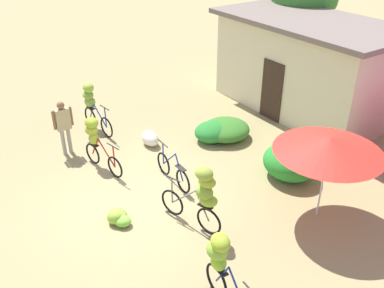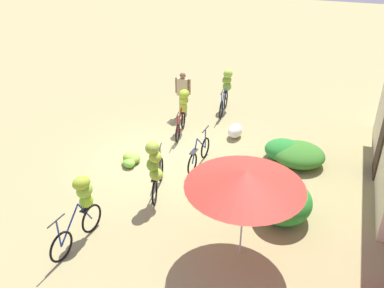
{
  "view_description": "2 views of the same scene",
  "coord_description": "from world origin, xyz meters",
  "px_view_note": "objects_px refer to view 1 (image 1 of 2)",
  "views": [
    {
      "loc": [
        7.74,
        -3.81,
        6.4
      ],
      "look_at": [
        -0.03,
        1.62,
        1.04
      ],
      "focal_mm": 39.82,
      "sensor_mm": 36.0,
      "label": 1
    },
    {
      "loc": [
        9.49,
        4.48,
        6.31
      ],
      "look_at": [
        0.04,
        0.93,
        0.76
      ],
      "focal_mm": 38.32,
      "sensor_mm": 36.0,
      "label": 2
    }
  ],
  "objects_px": {
    "market_umbrella": "(329,145)",
    "bicycle_by_shop": "(202,193)",
    "banana_pile_on_ground": "(118,217)",
    "bicycle_rightmost": "(223,266)",
    "building_low": "(306,65)",
    "bicycle_center_loaded": "(173,171)",
    "bicycle_leftmost": "(91,102)",
    "person_vendor": "(63,122)",
    "bicycle_near_pile": "(95,138)",
    "produce_sack": "(150,138)"
  },
  "relations": [
    {
      "from": "bicycle_leftmost",
      "to": "bicycle_by_shop",
      "type": "bearing_deg",
      "value": -0.54
    },
    {
      "from": "building_low",
      "to": "banana_pile_on_ground",
      "type": "height_order",
      "value": "building_low"
    },
    {
      "from": "banana_pile_on_ground",
      "to": "bicycle_rightmost",
      "type": "bearing_deg",
      "value": 9.89
    },
    {
      "from": "bicycle_by_shop",
      "to": "bicycle_rightmost",
      "type": "xyz_separation_m",
      "value": [
        1.85,
        -0.89,
        -0.08
      ]
    },
    {
      "from": "bicycle_leftmost",
      "to": "person_vendor",
      "type": "height_order",
      "value": "person_vendor"
    },
    {
      "from": "bicycle_rightmost",
      "to": "market_umbrella",
      "type": "bearing_deg",
      "value": 101.33
    },
    {
      "from": "bicycle_by_shop",
      "to": "person_vendor",
      "type": "xyz_separation_m",
      "value": [
        -4.97,
        -1.24,
        0.01
      ]
    },
    {
      "from": "market_umbrella",
      "to": "bicycle_center_loaded",
      "type": "height_order",
      "value": "market_umbrella"
    },
    {
      "from": "building_low",
      "to": "bicycle_rightmost",
      "type": "distance_m",
      "value": 9.24
    },
    {
      "from": "bicycle_leftmost",
      "to": "produce_sack",
      "type": "xyz_separation_m",
      "value": [
        2.03,
        0.93,
        -0.69
      ]
    },
    {
      "from": "market_umbrella",
      "to": "bicycle_by_shop",
      "type": "bearing_deg",
      "value": -114.86
    },
    {
      "from": "bicycle_by_shop",
      "to": "bicycle_near_pile",
      "type": "bearing_deg",
      "value": -168.39
    },
    {
      "from": "building_low",
      "to": "bicycle_leftmost",
      "type": "bearing_deg",
      "value": -112.31
    },
    {
      "from": "building_low",
      "to": "produce_sack",
      "type": "xyz_separation_m",
      "value": [
        -0.73,
        -5.78,
        -1.38
      ]
    },
    {
      "from": "market_umbrella",
      "to": "bicycle_by_shop",
      "type": "relative_size",
      "value": 1.42
    },
    {
      "from": "bicycle_rightmost",
      "to": "produce_sack",
      "type": "height_order",
      "value": "bicycle_rightmost"
    },
    {
      "from": "bicycle_rightmost",
      "to": "bicycle_leftmost",
      "type": "bearing_deg",
      "value": 173.14
    },
    {
      "from": "building_low",
      "to": "produce_sack",
      "type": "relative_size",
      "value": 9.25
    },
    {
      "from": "person_vendor",
      "to": "bicycle_leftmost",
      "type": "bearing_deg",
      "value": 129.25
    },
    {
      "from": "banana_pile_on_ground",
      "to": "person_vendor",
      "type": "height_order",
      "value": "person_vendor"
    },
    {
      "from": "bicycle_by_shop",
      "to": "building_low",
      "type": "bearing_deg",
      "value": 115.83
    },
    {
      "from": "bicycle_rightmost",
      "to": "produce_sack",
      "type": "bearing_deg",
      "value": 162.2
    },
    {
      "from": "bicycle_near_pile",
      "to": "bicycle_center_loaded",
      "type": "height_order",
      "value": "bicycle_near_pile"
    },
    {
      "from": "market_umbrella",
      "to": "bicycle_rightmost",
      "type": "height_order",
      "value": "market_umbrella"
    },
    {
      "from": "person_vendor",
      "to": "banana_pile_on_ground",
      "type": "bearing_deg",
      "value": -3.05
    },
    {
      "from": "bicycle_leftmost",
      "to": "bicycle_near_pile",
      "type": "xyz_separation_m",
      "value": [
        2.21,
        -0.84,
        -0.03
      ]
    },
    {
      "from": "bicycle_by_shop",
      "to": "banana_pile_on_ground",
      "type": "distance_m",
      "value": 2.1
    },
    {
      "from": "market_umbrella",
      "to": "bicycle_rightmost",
      "type": "bearing_deg",
      "value": -78.67
    },
    {
      "from": "bicycle_rightmost",
      "to": "building_low",
      "type": "bearing_deg",
      "value": 123.77
    },
    {
      "from": "bicycle_leftmost",
      "to": "banana_pile_on_ground",
      "type": "height_order",
      "value": "bicycle_leftmost"
    },
    {
      "from": "produce_sack",
      "to": "person_vendor",
      "type": "relative_size",
      "value": 0.43
    },
    {
      "from": "building_low",
      "to": "bicycle_center_loaded",
      "type": "relative_size",
      "value": 3.97
    },
    {
      "from": "market_umbrella",
      "to": "bicycle_leftmost",
      "type": "relative_size",
      "value": 1.44
    },
    {
      "from": "bicycle_leftmost",
      "to": "bicycle_rightmost",
      "type": "height_order",
      "value": "bicycle_leftmost"
    },
    {
      "from": "bicycle_leftmost",
      "to": "person_vendor",
      "type": "xyz_separation_m",
      "value": [
        1.06,
        -1.3,
        0.09
      ]
    },
    {
      "from": "building_low",
      "to": "bicycle_leftmost",
      "type": "xyz_separation_m",
      "value": [
        -2.75,
        -6.71,
        -0.69
      ]
    },
    {
      "from": "market_umbrella",
      "to": "bicycle_leftmost",
      "type": "bearing_deg",
      "value": -161.16
    },
    {
      "from": "bicycle_near_pile",
      "to": "banana_pile_on_ground",
      "type": "distance_m",
      "value": 2.73
    },
    {
      "from": "bicycle_leftmost",
      "to": "produce_sack",
      "type": "height_order",
      "value": "bicycle_leftmost"
    },
    {
      "from": "bicycle_by_shop",
      "to": "bicycle_rightmost",
      "type": "bearing_deg",
      "value": -25.79
    },
    {
      "from": "market_umbrella",
      "to": "bicycle_near_pile",
      "type": "bearing_deg",
      "value": -146.52
    },
    {
      "from": "building_low",
      "to": "bicycle_by_shop",
      "type": "height_order",
      "value": "building_low"
    },
    {
      "from": "bicycle_center_loaded",
      "to": "person_vendor",
      "type": "height_order",
      "value": "person_vendor"
    },
    {
      "from": "bicycle_rightmost",
      "to": "person_vendor",
      "type": "distance_m",
      "value": 6.83
    },
    {
      "from": "person_vendor",
      "to": "bicycle_rightmost",
      "type": "bearing_deg",
      "value": 2.92
    },
    {
      "from": "building_low",
      "to": "market_umbrella",
      "type": "bearing_deg",
      "value": -43.79
    },
    {
      "from": "bicycle_leftmost",
      "to": "person_vendor",
      "type": "bearing_deg",
      "value": -50.75
    },
    {
      "from": "bicycle_near_pile",
      "to": "bicycle_rightmost",
      "type": "xyz_separation_m",
      "value": [
        5.66,
        -0.11,
        0.04
      ]
    },
    {
      "from": "bicycle_leftmost",
      "to": "bicycle_center_loaded",
      "type": "relative_size",
      "value": 1.01
    },
    {
      "from": "bicycle_center_loaded",
      "to": "produce_sack",
      "type": "distance_m",
      "value": 2.16
    }
  ]
}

